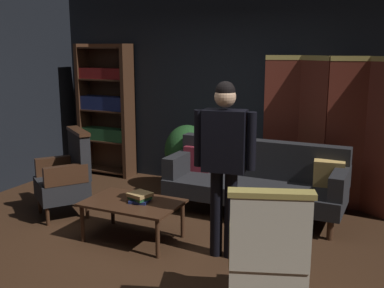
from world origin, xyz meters
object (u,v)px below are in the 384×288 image
Objects in this scene: book_navy_cloth at (140,200)px; book_green_cloth at (140,198)px; armchair_gilt_accent at (267,255)px; potted_plant at (187,153)px; standing_figure at (224,154)px; coffee_table at (133,206)px; velvet_couch at (256,178)px; folding_screen at (328,130)px; bookshelf at (106,108)px; book_tan_leather at (140,194)px; armchair_wing_left at (67,176)px.

book_green_cloth reaches higher than book_navy_cloth.
armchair_gilt_accent reaches higher than book_navy_cloth.
standing_figure is at bearing -54.74° from potted_plant.
book_green_cloth is at bearing -178.98° from standing_figure.
book_green_cloth reaches higher than coffee_table.
potted_plant is at bearing 125.26° from standing_figure.
velvet_couch is 1.59m from coffee_table.
folding_screen is 0.90× the size of velvet_couch.
bookshelf reaches higher than standing_figure.
velvet_couch is 1.52m from book_green_cloth.
velvet_couch is 1.36m from standing_figure.
velvet_couch reaches higher than book_tan_leather.
armchair_wing_left is 0.61× the size of standing_figure.
folding_screen is at bearing 42.69° from velvet_couch.
armchair_wing_left is 1.11× the size of potted_plant.
armchair_gilt_accent is 0.61× the size of standing_figure.
standing_figure is at bearing 1.02° from book_green_cloth.
book_navy_cloth is (-1.59, 0.78, -0.06)m from armchair_gilt_accent.
armchair_wing_left reaches higher than coffee_table.
coffee_table is at bearing -177.25° from standing_figure.
folding_screen reaches higher than velvet_couch.
folding_screen reaches higher than armchair_gilt_accent.
potted_plant is 1.80m from book_tan_leather.
potted_plant is at bearing 126.73° from armchair_gilt_accent.
folding_screen is 2.53m from book_green_cloth.
bookshelf reaches higher than velvet_couch.
standing_figure is at bearing 1.02° from book_navy_cloth.
velvet_couch is (-0.71, -0.65, -0.53)m from folding_screen.
armchair_gilt_accent is (0.01, -2.69, -0.50)m from folding_screen.
bookshelf is 2.77m from coffee_table.
book_green_cloth is 0.93× the size of book_tan_leather.
potted_plant is at bearing 156.25° from velvet_couch.
standing_figure reaches higher than book_navy_cloth.
coffee_table is at bearing -82.43° from potted_plant.
bookshelf is at bearing 132.56° from book_green_cloth.
book_navy_cloth is at bearing -178.98° from standing_figure.
folding_screen is 9.77× the size of book_green_cloth.
book_navy_cloth is (1.83, -2.00, -0.63)m from bookshelf.
standing_figure is at bearing -6.36° from armchair_wing_left.
armchair_wing_left is (0.65, -1.74, -0.57)m from bookshelf.
book_tan_leather is (0.00, 0.00, 0.07)m from book_navy_cloth.
potted_plant is (0.87, 1.52, 0.05)m from armchair_wing_left.
bookshelf is 2.77m from book_green_cloth.
armchair_gilt_accent is 1.77m from book_navy_cloth.
potted_plant is at bearing 97.57° from coffee_table.
bookshelf is at bearing 130.96° from coffee_table.
folding_screen is 3.41m from bookshelf.
armchair_wing_left is at bearing 167.96° from book_navy_cloth.
book_tan_leather is at bearing -80.01° from potted_plant.
coffee_table is (-1.65, -1.94, -0.61)m from folding_screen.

